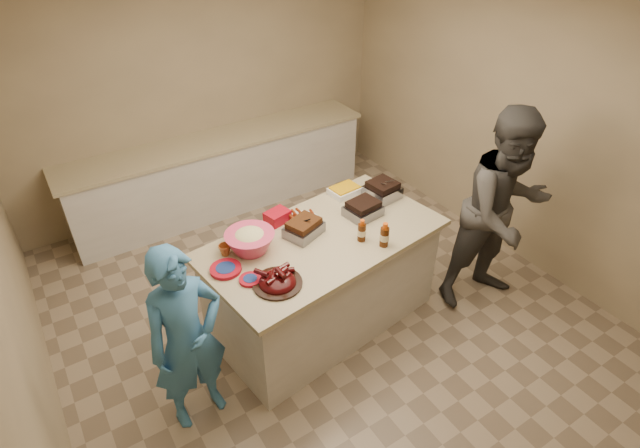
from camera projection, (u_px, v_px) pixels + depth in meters
room at (322, 311)px, 4.69m from camera, size 4.50×5.00×2.70m
back_counter at (222, 173)px, 5.95m from camera, size 3.60×0.64×0.90m
island at (323, 319)px, 4.60m from camera, size 2.11×1.30×0.94m
rib_platter at (278, 284)px, 3.59m from camera, size 0.45×0.45×0.15m
pulled_pork_tray at (304, 235)px, 4.09m from camera, size 0.36×0.31×0.09m
brisket_tray at (363, 215)px, 4.32m from camera, size 0.32×0.28×0.09m
roasting_pan at (382, 197)px, 4.56m from camera, size 0.30×0.30×0.11m
coleslaw_bowl at (251, 250)px, 3.92m from camera, size 0.44×0.44×0.27m
sausage_plate at (303, 221)px, 4.25m from camera, size 0.31×0.31×0.05m
mac_cheese_dish at (345, 193)px, 4.62m from camera, size 0.29×0.23×0.07m
bbq_bottle_a at (384, 245)px, 3.97m from camera, size 0.08×0.08×0.21m
bbq_bottle_b at (361, 240)px, 4.03m from camera, size 0.07×0.07×0.20m
mustard_bottle at (287, 237)px, 4.06m from camera, size 0.05×0.05×0.12m
sauce_bowl at (307, 228)px, 4.16m from camera, size 0.14×0.06×0.14m
plate_stack_large at (226, 271)px, 3.71m from camera, size 0.26×0.26×0.03m
plate_stack_small at (250, 281)px, 3.62m from camera, size 0.18×0.18×0.02m
plastic_cup at (226, 254)px, 3.87m from camera, size 0.11×0.10×0.10m
basket_stack at (278, 221)px, 4.24m from camera, size 0.23×0.19×0.10m
guest_blue at (202, 408)px, 3.83m from camera, size 0.72×1.58×0.36m
guest_gray at (483, 293)px, 4.89m from camera, size 1.22×2.03×0.72m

